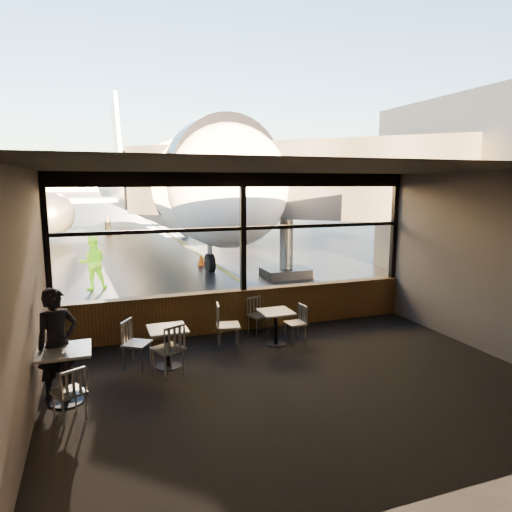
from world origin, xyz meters
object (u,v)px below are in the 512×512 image
chair_left_s (69,393)px  cafe_table_left (66,376)px  cafe_table_near (276,328)px  cone_nose (201,260)px  chair_near_n (258,316)px  cafe_table_mid (168,348)px  passenger (57,343)px  jet_bridge (291,203)px  chair_mid_w (137,344)px  chair_near_e (295,324)px  chair_near_w (228,326)px  ground_crew (93,263)px  chair_mid_s (168,349)px  airliner (147,141)px

chair_left_s → cafe_table_left: bearing=70.4°
cafe_table_left → chair_left_s: bearing=-83.3°
cafe_table_near → cafe_table_left: (-3.91, -1.25, 0.06)m
cafe_table_near → cone_nose: bearing=86.2°
cafe_table_near → chair_near_n: chair_near_n is taller
cone_nose → cafe_table_mid: bearing=-106.2°
cafe_table_mid → passenger: size_ratio=0.43×
jet_bridge → chair_mid_w: bearing=-131.2°
chair_near_e → chair_near_w: bearing=81.3°
cafe_table_near → cone_nose: cafe_table_near is taller
cafe_table_mid → cone_nose: bearing=73.8°
chair_near_w → ground_crew: size_ratio=0.56×
jet_bridge → chair_near_w: bearing=-123.1°
chair_mid_w → chair_left_s: size_ratio=1.10×
chair_near_e → chair_near_n: 0.93m
cafe_table_left → ground_crew: size_ratio=0.51×
chair_near_e → chair_mid_w: 3.24m
chair_near_w → passenger: size_ratio=0.54×
cafe_table_near → chair_near_e: chair_near_e is taller
cafe_table_left → ground_crew: (0.44, 7.80, 0.41)m
chair_left_s → passenger: 0.95m
jet_bridge → chair_left_s: bearing=-130.0°
cafe_table_near → chair_near_e: 0.45m
chair_mid_s → jet_bridge: bearing=27.3°
airliner → passenger: bearing=-103.5°
chair_near_n → chair_mid_s: 2.72m
cafe_table_near → cafe_table_mid: (-2.26, -0.42, 0.01)m
chair_near_n → chair_left_s: chair_near_n is taller
jet_bridge → chair_near_e: (-2.84, -6.66, -2.19)m
chair_mid_w → ground_crew: ground_crew is taller
chair_near_e → ground_crew: ground_crew is taller
airliner → chair_near_n: (-0.08, -20.12, -5.42)m
jet_bridge → chair_near_n: jet_bridge is taller
airliner → chair_near_e: 21.57m
jet_bridge → chair_mid_w: size_ratio=13.41×
passenger → airliner: bearing=54.8°
chair_near_n → ground_crew: 6.71m
cafe_table_near → passenger: bearing=-165.9°
jet_bridge → ground_crew: size_ratio=7.14×
jet_bridge → cafe_table_left: 10.92m
cafe_table_mid → chair_mid_s: (-0.06, -0.38, 0.11)m
cone_nose → ground_crew: bearing=-144.2°
airliner → jet_bridge: airliner is taller
cafe_table_near → passenger: 4.17m
cafe_table_left → chair_mid_w: (1.13, 0.99, 0.02)m
chair_near_e → passenger: (-4.46, -1.02, 0.47)m
chair_near_n → chair_near_w: bearing=20.7°
chair_near_n → chair_mid_s: bearing=19.7°
chair_mid_s → chair_left_s: chair_mid_s is taller
airliner → chair_near_n: bearing=-93.3°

